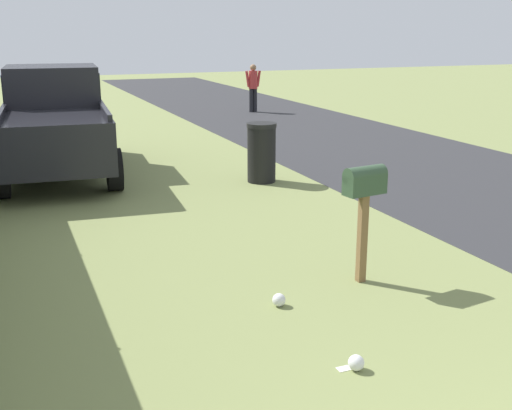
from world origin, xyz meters
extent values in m
cube|color=brown|center=(5.23, -0.78, 0.52)|extent=(0.09, 0.09, 1.04)
cube|color=#334C33|center=(5.23, -0.78, 1.15)|extent=(0.27, 0.51, 0.22)
cylinder|color=#334C33|center=(5.23, -0.78, 1.26)|extent=(0.27, 0.51, 0.20)
cube|color=red|center=(5.34, -0.78, 1.21)|extent=(0.02, 0.04, 0.18)
cube|color=black|center=(12.31, 1.90, 0.88)|extent=(5.15, 2.30, 0.90)
cube|color=black|center=(12.91, 1.85, 1.71)|extent=(1.84, 1.88, 0.76)
cube|color=black|center=(12.91, 1.85, 1.71)|extent=(1.79, 1.91, 0.53)
cube|color=black|center=(11.28, 2.86, 1.39)|extent=(2.60, 0.29, 0.12)
cube|color=black|center=(11.14, 1.12, 1.39)|extent=(2.60, 0.29, 0.12)
cylinder|color=black|center=(14.04, 2.71, 0.38)|extent=(0.78, 0.32, 0.76)
cylinder|color=black|center=(13.88, 0.82, 0.38)|extent=(0.78, 0.32, 0.76)
cylinder|color=black|center=(10.74, 2.98, 0.38)|extent=(0.78, 0.32, 0.76)
cylinder|color=black|center=(10.59, 1.09, 0.38)|extent=(0.78, 0.32, 0.76)
cylinder|color=black|center=(10.23, -1.61, 0.52)|extent=(0.53, 0.53, 1.04)
cylinder|color=black|center=(10.23, -1.61, 1.08)|extent=(0.56, 0.56, 0.08)
cylinder|color=black|center=(19.91, -5.36, 0.40)|extent=(0.14, 0.14, 0.80)
cylinder|color=black|center=(19.91, -5.23, 0.40)|extent=(0.14, 0.14, 0.80)
cylinder|color=#B23333|center=(19.91, -5.30, 1.10)|extent=(0.30, 0.30, 0.60)
sphere|color=#8C6647|center=(19.91, -5.30, 1.51)|extent=(0.22, 0.22, 0.22)
cylinder|color=#B23333|center=(19.90, -5.49, 1.13)|extent=(0.09, 0.17, 0.55)
cylinder|color=#B23333|center=(19.91, -5.10, 1.13)|extent=(0.09, 0.17, 0.55)
sphere|color=silver|center=(4.96, 0.37, 0.07)|extent=(0.14, 0.14, 0.14)
sphere|color=silver|center=(3.52, 0.29, 0.07)|extent=(0.14, 0.14, 0.14)
cube|color=silver|center=(3.58, 0.37, 0.00)|extent=(0.08, 0.12, 0.01)
camera|label=1|loc=(-0.66, 2.90, 2.82)|focal=44.67mm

